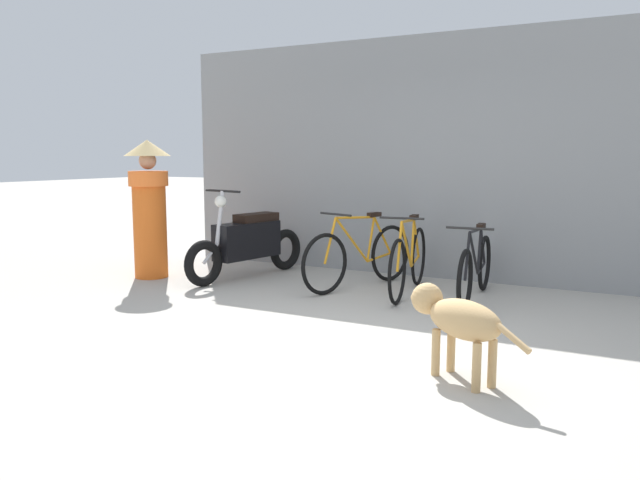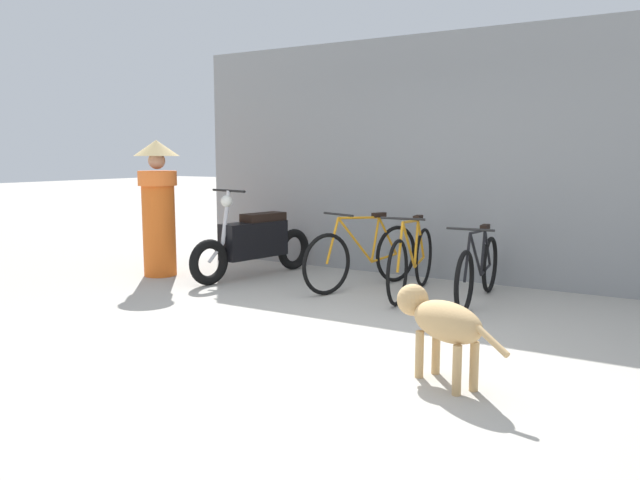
# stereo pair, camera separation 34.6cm
# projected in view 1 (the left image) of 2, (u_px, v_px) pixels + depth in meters

# --- Properties ---
(ground_plane) EXTENTS (60.00, 60.00, 0.00)m
(ground_plane) POSITION_uv_depth(u_px,v_px,m) (328.00, 342.00, 5.03)
(ground_plane) COLOR #ADA89E
(shop_wall_back) EXTENTS (7.12, 0.20, 2.92)m
(shop_wall_back) POSITION_uv_depth(u_px,v_px,m) (443.00, 158.00, 7.53)
(shop_wall_back) COLOR gray
(shop_wall_back) RESTS_ON ground
(bicycle_0) EXTENTS (0.65, 1.69, 0.87)m
(bicycle_0) POSITION_uv_depth(u_px,v_px,m) (359.00, 256.00, 7.06)
(bicycle_0) COLOR black
(bicycle_0) RESTS_ON ground
(bicycle_1) EXTENTS (0.46, 1.69, 0.87)m
(bicycle_1) POSITION_uv_depth(u_px,v_px,m) (409.00, 261.00, 6.73)
(bicycle_1) COLOR black
(bicycle_1) RESTS_ON ground
(bicycle_2) EXTENTS (0.46, 1.70, 0.80)m
(bicycle_2) POSITION_uv_depth(u_px,v_px,m) (476.00, 269.00, 6.43)
(bicycle_2) COLOR black
(bicycle_2) RESTS_ON ground
(motorcycle) EXTENTS (0.62, 1.90, 1.10)m
(motorcycle) POSITION_uv_depth(u_px,v_px,m) (247.00, 243.00, 7.63)
(motorcycle) COLOR black
(motorcycle) RESTS_ON ground
(stray_dog) EXTENTS (0.94, 0.60, 0.60)m
(stray_dog) POSITION_uv_depth(u_px,v_px,m) (456.00, 318.00, 4.16)
(stray_dog) COLOR tan
(stray_dog) RESTS_ON ground
(person_in_robes) EXTENTS (0.58, 0.58, 1.68)m
(person_in_robes) POSITION_uv_depth(u_px,v_px,m) (149.00, 203.00, 7.59)
(person_in_robes) COLOR orange
(person_in_robes) RESTS_ON ground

